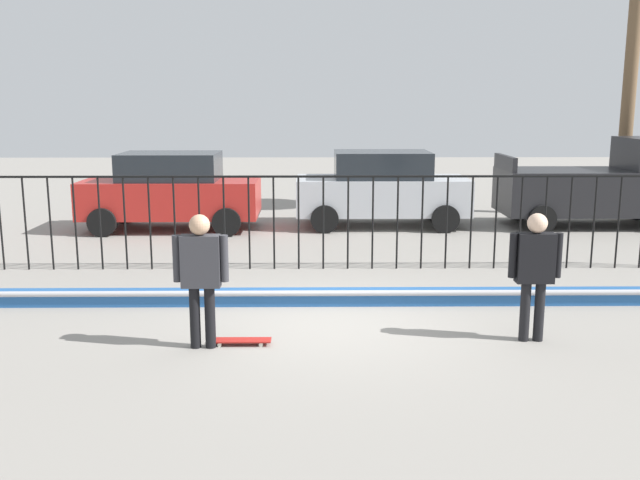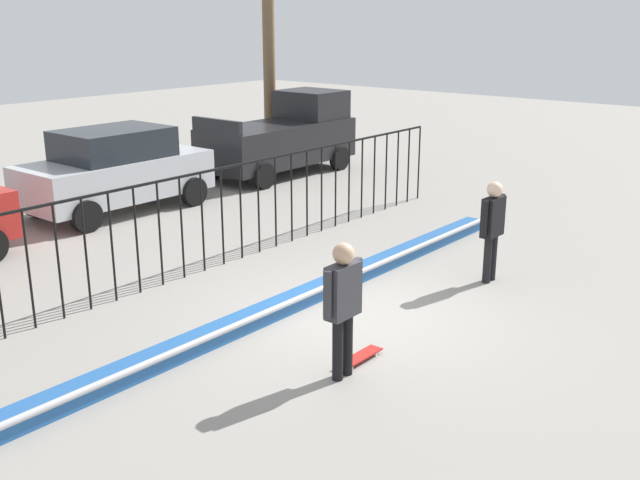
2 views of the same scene
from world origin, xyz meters
TOP-DOWN VIEW (x-y plane):
  - ground_plane at (0.00, 0.00)m, footprint 60.00×60.00m
  - bowl_coping_ledge at (0.00, 0.94)m, footprint 11.00×0.40m
  - perimeter_fence at (0.00, 3.32)m, footprint 14.04×0.04m
  - skateboarder at (-1.63, -1.04)m, footprint 0.71×0.27m
  - skateboard at (-1.15, -0.95)m, footprint 0.80×0.20m
  - camera_operator at (2.71, -0.81)m, footprint 0.70×0.26m
  - parked_car_silver at (1.55, 7.98)m, footprint 4.30×2.12m
  - pickup_truck at (7.17, 7.93)m, footprint 4.70×2.12m

SIDE VIEW (x-z plane):
  - ground_plane at x=0.00m, z-range 0.00..0.00m
  - skateboard at x=-1.15m, z-range 0.02..0.10m
  - bowl_coping_ledge at x=0.00m, z-range -0.01..0.25m
  - parked_car_silver at x=1.55m, z-range 0.02..1.92m
  - camera_operator at x=2.71m, z-range 0.17..1.90m
  - pickup_truck at x=7.17m, z-range -0.08..2.16m
  - skateboarder at x=-1.63m, z-range 0.18..1.93m
  - perimeter_fence at x=0.00m, z-range 0.21..1.99m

